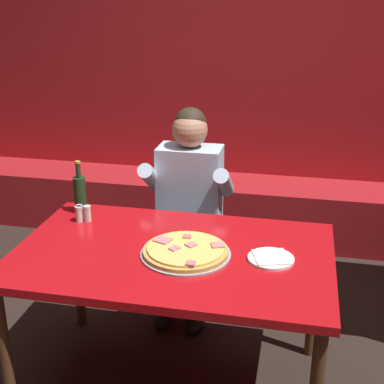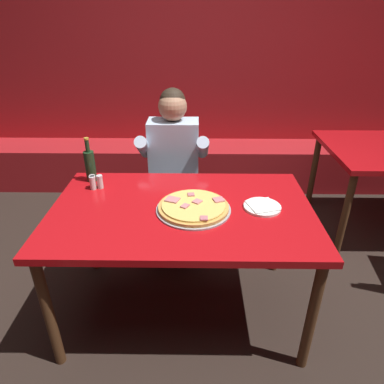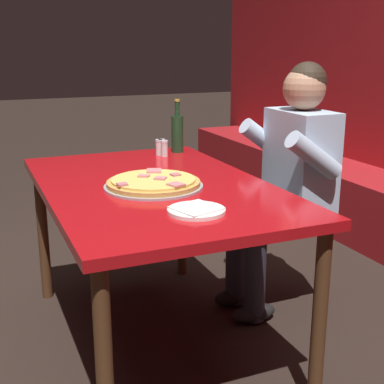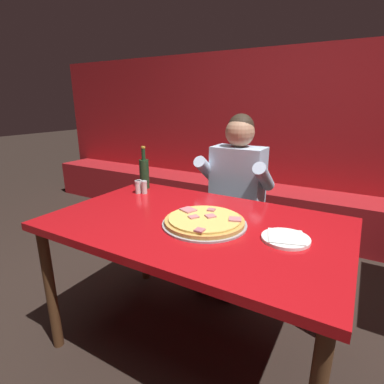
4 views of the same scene
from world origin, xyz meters
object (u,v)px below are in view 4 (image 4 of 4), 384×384
object	(u,v)px
pizza	(204,221)
shaker_red_pepper_flakes	(144,188)
shaker_oregano	(138,188)
main_dining_table	(195,234)
diner_seated_blue_shirt	(233,194)
shaker_black_pepper	(139,187)
plate_white_paper	(286,238)
beer_bottle	(144,173)

from	to	relation	value
pizza	shaker_red_pepper_flakes	xyz separation A→B (m)	(-0.59, 0.26, 0.02)
pizza	shaker_oregano	xyz separation A→B (m)	(-0.63, 0.25, 0.02)
main_dining_table	shaker_oregano	size ratio (longest dim) A/B	17.19
pizza	main_dining_table	bearing A→B (deg)	161.21
shaker_oregano	diner_seated_blue_shirt	size ratio (longest dim) A/B	0.07
shaker_black_pepper	plate_white_paper	bearing A→B (deg)	-12.99
shaker_black_pepper	diner_seated_blue_shirt	world-z (taller)	diner_seated_blue_shirt
beer_bottle	shaker_black_pepper	bearing A→B (deg)	-70.61
shaker_red_pepper_flakes	diner_seated_blue_shirt	distance (m)	0.66
shaker_oregano	shaker_black_pepper	world-z (taller)	same
shaker_oregano	main_dining_table	bearing A→B (deg)	-21.78
main_dining_table	beer_bottle	bearing A→B (deg)	150.00
shaker_black_pepper	shaker_oregano	bearing A→B (deg)	-79.58
beer_bottle	diner_seated_blue_shirt	size ratio (longest dim) A/B	0.23
pizza	shaker_oregano	bearing A→B (deg)	158.54
main_dining_table	diner_seated_blue_shirt	bearing A→B (deg)	97.29
beer_bottle	shaker_black_pepper	world-z (taller)	beer_bottle
plate_white_paper	shaker_black_pepper	bearing A→B (deg)	167.01
shaker_black_pepper	beer_bottle	bearing A→B (deg)	109.39
shaker_oregano	diner_seated_blue_shirt	world-z (taller)	diner_seated_blue_shirt
beer_bottle	shaker_oregano	world-z (taller)	beer_bottle
diner_seated_blue_shirt	plate_white_paper	bearing A→B (deg)	-52.93
plate_white_paper	shaker_black_pepper	world-z (taller)	shaker_black_pepper
main_dining_table	beer_bottle	xyz separation A→B (m)	(-0.60, 0.35, 0.19)
main_dining_table	plate_white_paper	size ratio (longest dim) A/B	7.04
pizza	beer_bottle	world-z (taller)	beer_bottle
shaker_oregano	shaker_red_pepper_flakes	bearing A→B (deg)	21.41
main_dining_table	diner_seated_blue_shirt	size ratio (longest dim) A/B	1.16
plate_white_paper	beer_bottle	distance (m)	1.11
pizza	shaker_oregano	world-z (taller)	shaker_oregano
shaker_red_pepper_flakes	shaker_black_pepper	bearing A→B (deg)	179.99
shaker_red_pepper_flakes	shaker_oregano	bearing A→B (deg)	-158.59
main_dining_table	shaker_red_pepper_flakes	xyz separation A→B (m)	(-0.52, 0.24, 0.11)
main_dining_table	pizza	distance (m)	0.12
beer_bottle	shaker_oregano	size ratio (longest dim) A/B	3.40
shaker_oregano	pizza	bearing A→B (deg)	-21.46
plate_white_paper	beer_bottle	size ratio (longest dim) A/B	0.72
main_dining_table	shaker_red_pepper_flakes	bearing A→B (deg)	155.16
pizza	plate_white_paper	bearing A→B (deg)	4.12
beer_bottle	shaker_oregano	bearing A→B (deg)	-71.75
diner_seated_blue_shirt	shaker_oregano	bearing A→B (deg)	-132.58
beer_bottle	shaker_oregano	xyz separation A→B (m)	(0.04, -0.12, -0.07)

